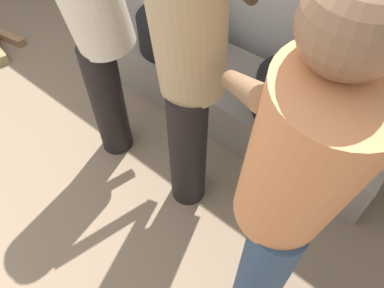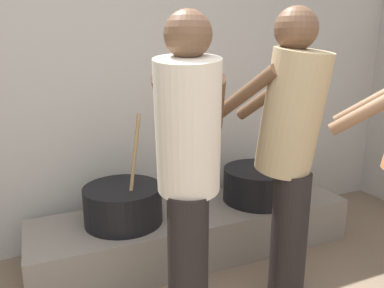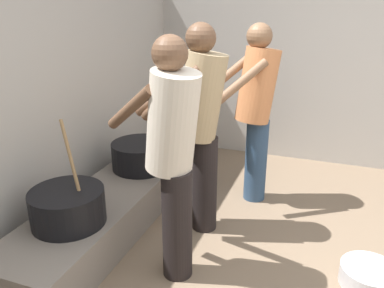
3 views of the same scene
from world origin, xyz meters
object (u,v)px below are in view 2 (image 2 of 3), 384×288
at_px(cooking_pot_main, 123,204).
at_px(cook_in_cream_shirt, 188,163).
at_px(cook_in_tan_shirt, 290,145).
at_px(cooking_pot_secondary, 258,184).

bearing_deg(cooking_pot_main, cook_in_cream_shirt, -77.75).
xyz_separation_m(cook_in_cream_shirt, cook_in_tan_shirt, (0.59, 0.02, 0.02)).
height_order(cooking_pot_secondary, cook_in_cream_shirt, cook_in_cream_shirt).
distance_m(cooking_pot_secondary, cook_in_cream_shirt, 1.19).
bearing_deg(cooking_pot_secondary, cook_in_tan_shirt, -111.67).
relative_size(cooking_pot_secondary, cook_in_cream_shirt, 0.33).
relative_size(cooking_pot_secondary, cook_in_tan_shirt, 0.32).
relative_size(cook_in_cream_shirt, cook_in_tan_shirt, 0.98).
bearing_deg(cook_in_cream_shirt, cook_in_tan_shirt, 1.69).
xyz_separation_m(cooking_pot_main, cooking_pot_secondary, (1.01, -0.03, -0.00)).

